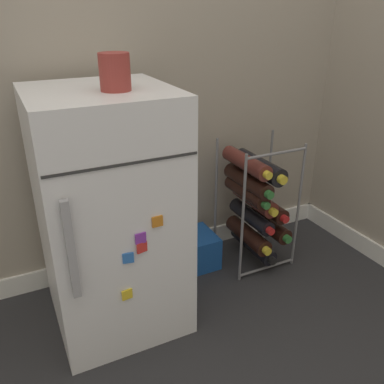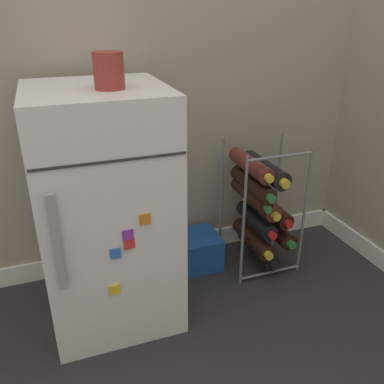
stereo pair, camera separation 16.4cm
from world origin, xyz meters
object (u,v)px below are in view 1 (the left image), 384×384
(soda_box, at_px, (188,251))
(mini_fridge, at_px, (110,214))
(wine_rack, at_px, (255,203))
(fridge_top_cup, at_px, (115,72))

(soda_box, bearing_deg, mini_fridge, -156.84)
(mini_fridge, xyz_separation_m, soda_box, (0.39, 0.17, -0.37))
(wine_rack, height_order, fridge_top_cup, fridge_top_cup)
(mini_fridge, distance_m, wine_rack, 0.71)
(soda_box, distance_m, fridge_top_cup, 0.97)
(mini_fridge, distance_m, soda_box, 0.56)
(mini_fridge, height_order, wine_rack, mini_fridge)
(fridge_top_cup, bearing_deg, wine_rack, 12.12)
(wine_rack, xyz_separation_m, fridge_top_cup, (-0.65, -0.14, 0.64))
(fridge_top_cup, bearing_deg, mini_fridge, 124.45)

